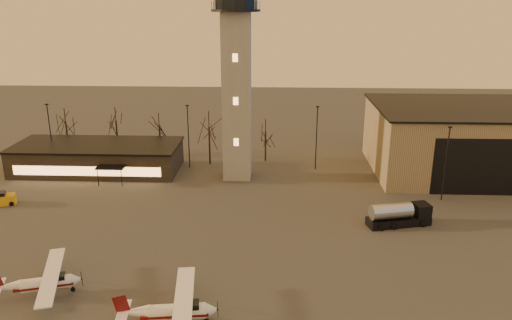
# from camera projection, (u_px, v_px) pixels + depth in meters

# --- Properties ---
(ground) EXTENTS (220.00, 220.00, 0.00)m
(ground) POSITION_uv_depth(u_px,v_px,m) (213.00, 285.00, 47.06)
(ground) COLOR #3A3735
(ground) RESTS_ON ground
(control_tower) EXTENTS (6.80, 6.80, 32.60)m
(control_tower) POSITION_uv_depth(u_px,v_px,m) (236.00, 68.00, 70.52)
(control_tower) COLOR gray
(control_tower) RESTS_ON ground
(hangar) EXTENTS (30.60, 20.60, 10.30)m
(hangar) POSITION_uv_depth(u_px,v_px,m) (474.00, 139.00, 76.31)
(hangar) COLOR #9C8D66
(hangar) RESTS_ON ground
(terminal) EXTENTS (25.40, 12.20, 4.30)m
(terminal) POSITION_uv_depth(u_px,v_px,m) (98.00, 157.00, 77.66)
(terminal) COLOR black
(terminal) RESTS_ON ground
(light_poles) EXTENTS (58.50, 12.25, 10.14)m
(light_poles) POSITION_uv_depth(u_px,v_px,m) (241.00, 140.00, 74.82)
(light_poles) COLOR black
(light_poles) RESTS_ON ground
(tree_row) EXTENTS (37.20, 9.20, 8.80)m
(tree_row) POSITION_uv_depth(u_px,v_px,m) (160.00, 123.00, 82.98)
(tree_row) COLOR black
(tree_row) RESTS_ON ground
(cessna_front) EXTENTS (8.94, 11.27, 3.09)m
(cessna_front) POSITION_uv_depth(u_px,v_px,m) (179.00, 314.00, 40.94)
(cessna_front) COLOR white
(cessna_front) RESTS_ON ground
(cessna_rear) EXTENTS (8.31, 10.27, 2.86)m
(cessna_rear) POSITION_uv_depth(u_px,v_px,m) (48.00, 285.00, 45.18)
(cessna_rear) COLOR white
(cessna_rear) RESTS_ON ground
(fuel_truck) EXTENTS (7.82, 3.90, 2.79)m
(fuel_truck) POSITION_uv_depth(u_px,v_px,m) (399.00, 216.00, 59.13)
(fuel_truck) COLOR black
(fuel_truck) RESTS_ON ground
(service_cart) EXTENTS (3.14, 2.52, 1.77)m
(service_cart) POSITION_uv_depth(u_px,v_px,m) (4.00, 200.00, 65.13)
(service_cart) COLOR #E4A40D
(service_cart) RESTS_ON ground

